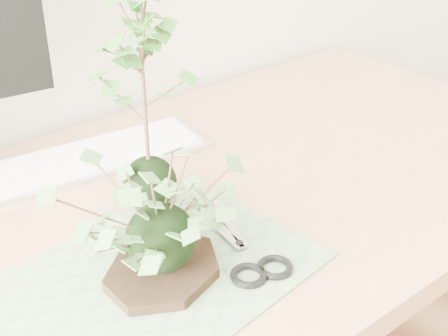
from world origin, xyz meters
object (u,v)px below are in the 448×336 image
Objects in this scene: ivy_kokedama at (159,210)px; maple_kokedama at (141,57)px; keyboard at (76,162)px.

maple_kokedama is (0.08, 0.15, 0.13)m from ivy_kokedama.
keyboard is (0.05, 0.33, -0.10)m from ivy_kokedama.
maple_kokedama reaches higher than ivy_kokedama.
ivy_kokedama is 0.35m from keyboard.
ivy_kokedama is at bearing -117.96° from maple_kokedama.
ivy_kokedama is 0.22m from maple_kokedama.
keyboard is (-0.03, 0.18, -0.23)m from maple_kokedama.
keyboard is at bearing 81.80° from ivy_kokedama.
maple_kokedama is at bearing -72.47° from keyboard.
ivy_kokedama is at bearing -91.02° from keyboard.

